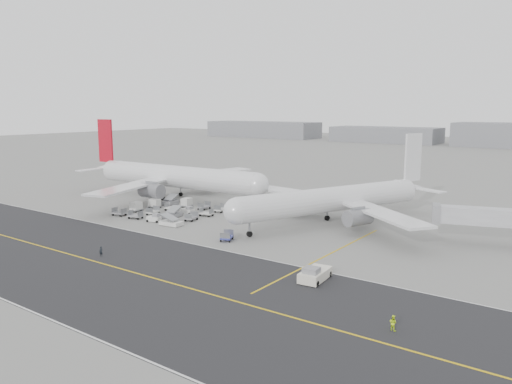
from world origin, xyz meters
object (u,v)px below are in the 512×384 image
Objects in this scene: airliner_b at (336,199)px; ground_crew_b at (393,323)px; airliner_a at (172,176)px; jet_bridge at (487,219)px; ground_crew_a at (101,251)px; pushback_tug at (315,274)px.

airliner_b is 28.48× the size of ground_crew_b.
airliner_a is 84.17m from ground_crew_b.
ground_crew_b is at bearing -108.07° from jet_bridge.
jet_bridge is at bearing 22.83° from airliner_b.
airliner_a is at bearing -17.88° from ground_crew_b.
ground_crew_a is 46.17m from ground_crew_b.
jet_bridge is at bearing -93.39° from airliner_a.
jet_bridge is (27.56, 0.00, -0.42)m from airliner_b.
ground_crew_b is (-0.79, -40.26, -3.73)m from jet_bridge.
pushback_tug reaches higher than ground_crew_b.
ground_crew_a is at bearing -150.11° from airliner_a.
jet_bridge is 62.67m from ground_crew_a.
ground_crew_a is 0.95× the size of ground_crew_b.
pushback_tug is at bearing -45.14° from airliner_b.
airliner_b is at bearing -44.74° from ground_crew_b.
pushback_tug is 16.35m from ground_crew_b.
ground_crew_a is (-19.39, -41.35, -4.19)m from airliner_b.
airliner_b is 34.45m from pushback_tug.
airliner_b is (46.35, -1.15, -0.67)m from airliner_a.
ground_crew_b is (13.93, -8.56, -0.04)m from pushback_tug.
airliner_a is 7.59× the size of pushback_tug.
ground_crew_b is (26.76, -40.26, -4.15)m from airliner_b.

